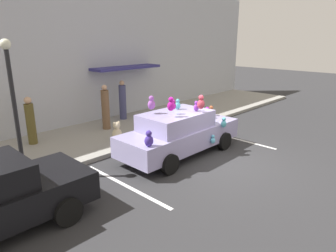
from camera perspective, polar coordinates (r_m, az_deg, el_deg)
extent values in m
plane|color=#2D2D30|center=(10.20, 9.92, -6.71)|extent=(60.00, 60.00, 0.00)
cube|color=gray|center=(13.41, -7.98, -0.59)|extent=(24.00, 4.00, 0.15)
cube|color=#B2B7C1|center=(14.61, -13.87, 12.97)|extent=(24.00, 0.30, 6.40)
cube|color=navy|center=(15.02, -8.00, 10.88)|extent=(3.60, 1.10, 0.12)
cube|color=silver|center=(12.61, 12.33, -2.28)|extent=(0.12, 3.60, 0.01)
cube|color=silver|center=(8.67, -8.11, -10.98)|extent=(0.12, 3.60, 0.01)
cube|color=#9890C0|center=(10.53, 2.36, -1.98)|extent=(4.67, 1.71, 0.68)
cube|color=#9890C0|center=(10.18, 1.53, 1.03)|extent=(2.43, 1.51, 0.56)
cylinder|color=black|center=(12.21, 3.84, -0.98)|extent=(0.64, 0.22, 0.64)
cylinder|color=black|center=(11.24, 10.54, -2.78)|extent=(0.64, 0.22, 0.64)
cylinder|color=black|center=(10.27, -6.66, -4.48)|extent=(0.64, 0.22, 0.64)
cylinder|color=black|center=(9.11, 0.30, -7.18)|extent=(0.64, 0.22, 0.64)
ellipsoid|color=#9A51B4|center=(9.90, -3.14, 4.03)|extent=(0.26, 0.22, 0.31)
sphere|color=#9A51B4|center=(9.85, -3.16, 5.25)|extent=(0.17, 0.17, 0.17)
ellipsoid|color=olive|center=(11.19, 7.05, 1.52)|extent=(0.21, 0.17, 0.25)
sphere|color=olive|center=(11.15, 7.08, 2.39)|extent=(0.14, 0.14, 0.14)
ellipsoid|color=#DC165D|center=(9.62, -2.75, -0.87)|extent=(0.21, 0.17, 0.25)
sphere|color=#DC165D|center=(9.57, -2.77, 0.10)|extent=(0.13, 0.13, 0.13)
ellipsoid|color=#412C94|center=(8.56, -3.62, -2.83)|extent=(0.28, 0.23, 0.33)
sphere|color=#412C94|center=(8.49, -3.64, -1.40)|extent=(0.18, 0.18, 0.18)
ellipsoid|color=#4BA6B3|center=(10.54, 1.86, 3.88)|extent=(0.21, 0.17, 0.25)
sphere|color=#4BA6B3|center=(10.50, 1.87, 4.78)|extent=(0.13, 0.13, 0.13)
ellipsoid|color=#619D36|center=(11.64, 7.76, 2.08)|extent=(0.21, 0.18, 0.25)
sphere|color=#619D36|center=(11.60, 7.79, 2.92)|extent=(0.14, 0.14, 0.14)
ellipsoid|color=#BE1FDC|center=(11.63, 7.37, 2.20)|extent=(0.25, 0.21, 0.30)
sphere|color=#BE1FDC|center=(11.58, 7.41, 3.19)|extent=(0.16, 0.16, 0.16)
ellipsoid|color=#BA5F30|center=(11.16, 7.26, 1.29)|extent=(0.16, 0.13, 0.18)
sphere|color=#BA5F30|center=(11.13, 7.28, 1.92)|extent=(0.10, 0.10, 0.10)
ellipsoid|color=#941976|center=(9.82, 1.03, 3.77)|extent=(0.19, 0.15, 0.22)
sphere|color=#941976|center=(9.79, 1.04, 4.63)|extent=(0.12, 0.12, 0.12)
ellipsoid|color=olive|center=(10.85, 7.28, 0.89)|extent=(0.17, 0.14, 0.20)
sphere|color=olive|center=(10.81, 7.30, 1.60)|extent=(0.11, 0.11, 0.11)
ellipsoid|color=green|center=(11.42, 3.07, 1.96)|extent=(0.23, 0.19, 0.27)
sphere|color=green|center=(11.37, 3.08, 2.86)|extent=(0.14, 0.14, 0.14)
ellipsoid|color=teal|center=(10.80, 10.46, 0.38)|extent=(0.21, 0.18, 0.25)
sphere|color=teal|center=(10.76, 10.51, 1.27)|extent=(0.14, 0.14, 0.14)
ellipsoid|color=#AF158E|center=(9.46, 0.57, 3.77)|extent=(0.26, 0.21, 0.30)
sphere|color=#AF158E|center=(9.41, 0.58, 5.02)|extent=(0.16, 0.16, 0.16)
ellipsoid|color=#AB3444|center=(10.09, 6.23, 4.10)|extent=(0.28, 0.23, 0.33)
sphere|color=#AB3444|center=(10.05, 6.27, 5.35)|extent=(0.18, 0.18, 0.18)
ellipsoid|color=teal|center=(11.07, 5.24, 1.57)|extent=(0.26, 0.22, 0.31)
sphere|color=teal|center=(11.02, 5.27, 2.65)|extent=(0.17, 0.17, 0.17)
ellipsoid|color=#56CC92|center=(11.07, 8.36, 1.13)|extent=(0.16, 0.13, 0.19)
sphere|color=#56CC92|center=(11.04, 8.39, 1.77)|extent=(0.10, 0.10, 0.10)
ellipsoid|color=#58AED2|center=(10.48, 8.48, -2.73)|extent=(0.18, 0.15, 0.22)
sphere|color=#58AED2|center=(10.44, 8.51, -1.96)|extent=(0.12, 0.12, 0.12)
ellipsoid|color=purple|center=(10.32, 5.36, 3.50)|extent=(0.20, 0.17, 0.24)
sphere|color=purple|center=(10.28, 5.38, 4.40)|extent=(0.13, 0.13, 0.13)
ellipsoid|color=#A75530|center=(12.02, 8.12, 2.58)|extent=(0.24, 0.19, 0.28)
sphere|color=#A75530|center=(11.97, 8.16, 3.47)|extent=(0.15, 0.15, 0.15)
cylinder|color=black|center=(8.67, -24.19, -10.00)|extent=(0.64, 0.22, 0.64)
cylinder|color=black|center=(7.18, -18.35, -15.06)|extent=(0.64, 0.22, 0.64)
ellipsoid|color=beige|center=(11.71, -9.58, -1.56)|extent=(0.39, 0.33, 0.49)
sphere|color=beige|center=(11.61, -9.66, 0.08)|extent=(0.28, 0.28, 0.28)
sphere|color=beige|center=(11.53, -10.07, 0.45)|extent=(0.11, 0.11, 0.11)
sphere|color=beige|center=(11.64, -9.30, 0.64)|extent=(0.11, 0.11, 0.11)
cylinder|color=black|center=(9.35, -26.78, 1.87)|extent=(0.12, 0.12, 3.50)
sphere|color=#EAEACC|center=(9.12, -28.34, 13.44)|extent=(0.28, 0.28, 0.28)
cylinder|color=#41436B|center=(14.65, -8.54, 4.43)|extent=(0.33, 0.33, 1.63)
sphere|color=tan|center=(14.48, -8.70, 8.04)|extent=(0.23, 0.23, 0.23)
cylinder|color=brown|center=(13.15, -11.68, 3.01)|extent=(0.33, 0.33, 1.68)
sphere|color=tan|center=(12.97, -11.93, 7.12)|extent=(0.23, 0.23, 0.23)
cylinder|color=brown|center=(12.15, -24.44, 0.33)|extent=(0.32, 0.32, 1.51)
sphere|color=tan|center=(11.96, -24.94, 4.40)|extent=(0.26, 0.26, 0.26)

